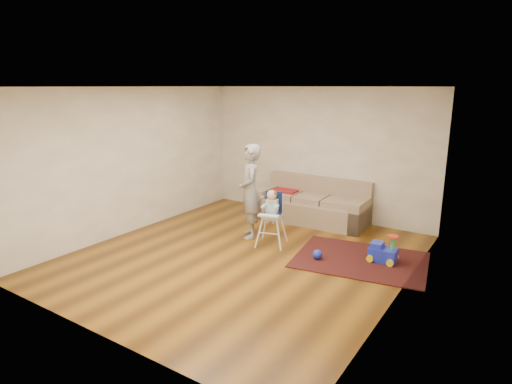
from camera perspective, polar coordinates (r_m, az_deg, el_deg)
The scene contains 9 objects.
ground at distance 7.09m, azimuth -1.79°, elevation -8.53°, with size 5.50×5.50×0.00m, color #4C2E0D.
room_envelope at distance 7.04m, azimuth 0.56°, elevation 7.14°, with size 5.04×5.52×2.72m.
sofa at distance 8.78m, azimuth 7.47°, elevation -1.16°, with size 2.29×1.00×0.87m.
side_table at distance 9.27m, azimuth 2.10°, elevation -1.40°, with size 0.51×0.51×0.51m, color black, non-canonical shape.
area_rug at distance 7.13m, azimuth 13.75°, elevation -8.75°, with size 2.02×1.51×0.02m, color black.
ride_on_toy at distance 7.06m, azimuth 16.62°, elevation -7.12°, with size 0.41×0.30×0.45m, color #1F30DE, non-canonical shape.
toy_ball at distance 6.98m, azimuth 8.19°, elevation -8.23°, with size 0.15×0.15×0.15m, color #1F30DE.
high_chair at distance 7.42m, azimuth 2.10°, elevation -3.56°, with size 0.57×0.57×0.99m.
adult at distance 7.72m, azimuth -0.78°, elevation 0.08°, with size 0.63×0.41×1.72m, color gray.
Camera 1 is at (3.77, -5.36, 2.71)m, focal length 30.00 mm.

